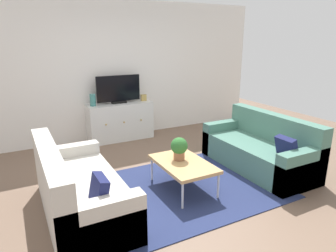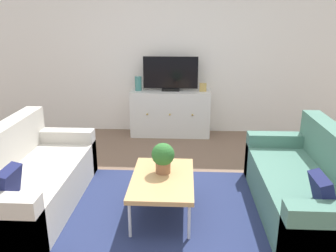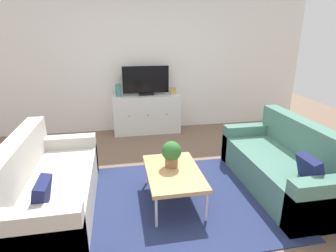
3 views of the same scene
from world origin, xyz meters
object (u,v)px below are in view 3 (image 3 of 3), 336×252
(tv_console, at_px, (147,114))
(flat_screen_tv, at_px, (146,81))
(potted_plant, at_px, (171,153))
(couch_left_side, at_px, (45,189))
(couch_right_side, at_px, (286,167))
(coffee_table, at_px, (173,173))
(glass_vase, at_px, (118,90))
(mantel_clock, at_px, (173,91))

(tv_console, xyz_separation_m, flat_screen_tv, (-0.00, 0.02, 0.64))
(potted_plant, relative_size, tv_console, 0.24)
(potted_plant, relative_size, flat_screen_tv, 0.36)
(tv_console, bearing_deg, couch_left_side, -120.05)
(couch_right_side, relative_size, flat_screen_tv, 2.08)
(flat_screen_tv, bearing_deg, coffee_table, -89.22)
(couch_right_side, xyz_separation_m, glass_vase, (-2.02, 2.37, 0.57))
(potted_plant, bearing_deg, flat_screen_tv, 90.78)
(flat_screen_tv, distance_m, glass_vase, 0.54)
(coffee_table, bearing_deg, glass_vase, 102.86)
(coffee_table, distance_m, glass_vase, 2.54)
(couch_left_side, bearing_deg, tv_console, 59.95)
(glass_vase, bearing_deg, flat_screen_tv, 2.20)
(potted_plant, distance_m, mantel_clock, 2.38)
(couch_right_side, relative_size, glass_vase, 7.90)
(glass_vase, bearing_deg, couch_left_side, -109.77)
(coffee_table, height_order, mantel_clock, mantel_clock)
(mantel_clock, bearing_deg, tv_console, -180.00)
(tv_console, relative_size, flat_screen_tv, 1.47)
(mantel_clock, bearing_deg, coffee_table, -101.36)
(couch_right_side, relative_size, coffee_table, 1.92)
(flat_screen_tv, bearing_deg, couch_right_side, -57.98)
(coffee_table, distance_m, flat_screen_tv, 2.53)
(glass_vase, relative_size, mantel_clock, 1.76)
(tv_console, height_order, glass_vase, glass_vase)
(couch_right_side, xyz_separation_m, potted_plant, (-1.47, 0.06, 0.28))
(couch_left_side, distance_m, couch_right_side, 2.87)
(coffee_table, distance_m, mantel_clock, 2.51)
(couch_left_side, xyz_separation_m, glass_vase, (0.85, 2.37, 0.57))
(couch_right_side, bearing_deg, mantel_clock, 112.36)
(couch_left_side, relative_size, flat_screen_tv, 2.08)
(tv_console, bearing_deg, flat_screen_tv, 90.00)
(coffee_table, bearing_deg, flat_screen_tv, 90.78)
(couch_right_side, height_order, tv_console, couch_right_side)
(potted_plant, distance_m, glass_vase, 2.40)
(couch_left_side, bearing_deg, mantel_clock, 51.42)
(couch_left_side, xyz_separation_m, flat_screen_tv, (1.37, 2.39, 0.73))
(couch_left_side, bearing_deg, potted_plant, 2.42)
(couch_right_side, height_order, flat_screen_tv, flat_screen_tv)
(coffee_table, xyz_separation_m, glass_vase, (-0.55, 2.42, 0.49))
(tv_console, distance_m, flat_screen_tv, 0.64)
(couch_left_side, xyz_separation_m, coffee_table, (1.41, -0.05, 0.08))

